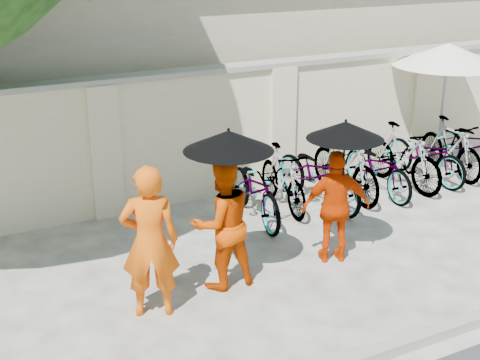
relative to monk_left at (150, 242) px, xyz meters
name	(u,v)px	position (x,y,z in m)	size (l,w,h in m)	color
ground	(268,290)	(1.40, -0.15, -0.87)	(80.00, 80.00, 0.00)	beige
compound_wall	(224,133)	(2.40, 3.05, 0.13)	(20.00, 0.30, 2.00)	beige
building_behind	(187,56)	(3.40, 6.85, 0.73)	(14.00, 6.00, 3.20)	#BFB499
monk_left	(150,242)	(0.00, 0.00, 0.00)	(0.64, 0.42, 1.74)	#EB5708
monk_center	(222,223)	(0.98, 0.22, -0.07)	(0.78, 0.61, 1.61)	#C53A00
parasol_center	(229,141)	(1.03, 0.14, 0.96)	(1.03, 1.03, 1.04)	black
monk_right	(336,207)	(2.55, 0.15, -0.13)	(0.87, 0.36, 1.48)	#D23200
parasol_right	(345,130)	(2.57, 0.07, 0.90)	(0.95, 0.95, 1.04)	black
patio_umbrella	(448,56)	(6.34, 2.31, 1.17)	(2.38, 2.38, 2.26)	gray
bike_0	(256,189)	(2.29, 1.77, -0.39)	(0.64, 1.83, 0.96)	gray
bike_1	(283,179)	(2.86, 1.96, -0.38)	(0.46, 1.63, 0.98)	gray
bike_2	(318,174)	(3.43, 1.85, -0.36)	(0.67, 1.93, 1.02)	gray
bike_3	(345,165)	(4.00, 1.92, -0.33)	(0.51, 1.80, 1.08)	gray
bike_4	(378,167)	(4.56, 1.79, -0.42)	(0.60, 1.72, 0.90)	gray
bike_5	(403,157)	(5.13, 1.86, -0.34)	(0.50, 1.77, 1.06)	gray
bike_6	(426,154)	(5.70, 1.94, -0.40)	(0.62, 1.78, 0.94)	gray
bike_7	(451,148)	(6.27, 1.94, -0.37)	(0.47, 1.67, 1.01)	gray
bike_8	(476,145)	(6.84, 1.90, -0.39)	(0.64, 1.84, 0.96)	gray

